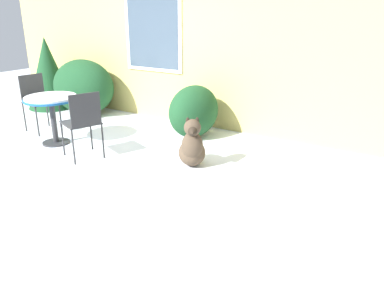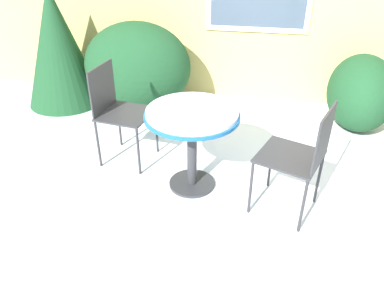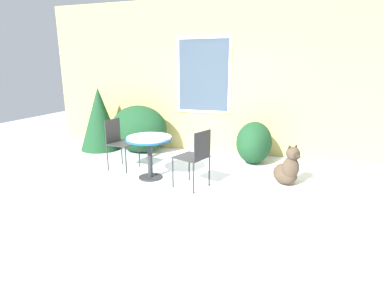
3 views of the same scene
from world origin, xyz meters
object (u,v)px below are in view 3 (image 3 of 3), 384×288
(patio_chair_near_table, at_px, (119,141))
(patio_table, at_px, (149,144))
(dog, at_px, (287,170))
(patio_chair_far_side, at_px, (195,155))

(patio_chair_near_table, bearing_deg, patio_table, -104.61)
(patio_chair_near_table, relative_size, dog, 1.35)
(patio_chair_near_table, xyz_separation_m, dog, (3.08, 0.03, -0.28))
(patio_chair_far_side, xyz_separation_m, dog, (1.42, 0.55, -0.28))
(dog, bearing_deg, patio_chair_near_table, 146.78)
(patio_chair_far_side, bearing_deg, patio_table, -81.09)
(patio_chair_near_table, height_order, patio_chair_far_side, same)
(patio_chair_near_table, distance_m, dog, 3.09)
(patio_table, xyz_separation_m, patio_chair_far_side, (0.88, -0.19, -0.07))
(patio_chair_near_table, relative_size, patio_chair_far_side, 1.00)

